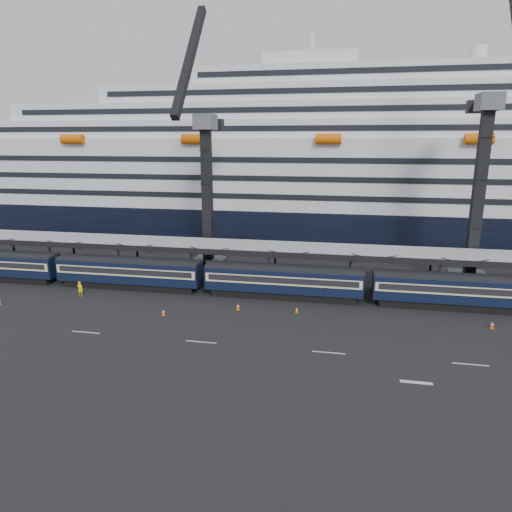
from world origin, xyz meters
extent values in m
plane|color=black|center=(0.00, 0.00, 0.00)|extent=(260.00, 260.00, 0.00)
cube|color=beige|center=(-26.00, -4.00, 0.01)|extent=(3.00, 0.15, 0.02)
cube|color=beige|center=(-14.00, -4.00, 0.01)|extent=(3.00, 0.15, 0.02)
cube|color=beige|center=(-2.00, -4.00, 0.01)|extent=(3.00, 0.15, 0.02)
cube|color=beige|center=(10.00, -4.00, 0.01)|extent=(3.00, 0.15, 0.02)
cube|color=beige|center=(5.00, -8.00, 0.01)|extent=(2.50, 0.40, 0.02)
cube|color=black|center=(-28.00, 10.00, 0.45)|extent=(17.48, 2.40, 0.90)
cube|color=black|center=(-28.00, 10.00, 2.25)|extent=(19.00, 2.80, 2.70)
cube|color=beige|center=(-28.00, 10.00, 2.55)|extent=(18.62, 2.92, 1.05)
cube|color=black|center=(-28.00, 10.00, 2.60)|extent=(17.86, 2.98, 0.70)
cube|color=black|center=(-28.00, 10.00, 3.75)|extent=(19.00, 2.50, 0.35)
cube|color=black|center=(-8.00, 10.00, 0.45)|extent=(17.48, 2.40, 0.90)
cube|color=black|center=(-8.00, 10.00, 2.25)|extent=(19.00, 2.80, 2.70)
cube|color=beige|center=(-8.00, 10.00, 2.55)|extent=(18.62, 2.92, 1.05)
cube|color=black|center=(-8.00, 10.00, 2.60)|extent=(17.86, 2.98, 0.70)
cube|color=black|center=(-8.00, 10.00, 3.75)|extent=(19.00, 2.50, 0.35)
cube|color=black|center=(12.00, 10.00, 0.45)|extent=(17.48, 2.40, 0.90)
cube|color=black|center=(12.00, 10.00, 2.25)|extent=(19.00, 2.80, 2.70)
cube|color=beige|center=(12.00, 10.00, 2.55)|extent=(18.62, 2.92, 1.05)
cube|color=black|center=(12.00, 10.00, 2.60)|extent=(17.86, 2.98, 0.70)
cube|color=black|center=(12.00, 10.00, 3.75)|extent=(19.00, 2.50, 0.35)
cube|color=gray|center=(0.00, 14.00, 5.40)|extent=(130.00, 6.00, 0.25)
cube|color=black|center=(0.00, 11.00, 5.10)|extent=(130.00, 0.25, 0.70)
cube|color=black|center=(0.00, 17.00, 5.10)|extent=(130.00, 0.25, 0.70)
cube|color=black|center=(-50.00, 16.80, 2.70)|extent=(0.25, 0.25, 5.40)
cube|color=black|center=(-40.00, 11.20, 2.70)|extent=(0.25, 0.25, 5.40)
cube|color=black|center=(-40.00, 16.80, 2.70)|extent=(0.25, 0.25, 5.40)
cube|color=black|center=(-30.00, 11.20, 2.70)|extent=(0.25, 0.25, 5.40)
cube|color=black|center=(-30.00, 16.80, 2.70)|extent=(0.25, 0.25, 5.40)
cube|color=black|center=(-20.00, 11.20, 2.70)|extent=(0.25, 0.25, 5.40)
cube|color=black|center=(-20.00, 16.80, 2.70)|extent=(0.25, 0.25, 5.40)
cube|color=black|center=(-10.00, 11.20, 2.70)|extent=(0.25, 0.25, 5.40)
cube|color=black|center=(-10.00, 16.80, 2.70)|extent=(0.25, 0.25, 5.40)
cube|color=black|center=(0.00, 11.20, 2.70)|extent=(0.25, 0.25, 5.40)
cube|color=black|center=(0.00, 16.80, 2.70)|extent=(0.25, 0.25, 5.40)
cube|color=black|center=(10.00, 11.20, 2.70)|extent=(0.25, 0.25, 5.40)
cube|color=black|center=(10.00, 16.80, 2.70)|extent=(0.25, 0.25, 5.40)
cube|color=black|center=(0.00, 46.00, 3.50)|extent=(200.00, 28.00, 7.00)
cube|color=silver|center=(0.00, 46.00, 13.00)|extent=(190.00, 26.88, 12.00)
cube|color=silver|center=(0.00, 46.00, 20.50)|extent=(160.00, 24.64, 3.00)
cube|color=black|center=(0.00, 33.63, 20.50)|extent=(153.60, 0.12, 0.90)
cube|color=silver|center=(0.00, 46.00, 23.50)|extent=(124.00, 21.84, 3.00)
cube|color=black|center=(0.00, 35.03, 23.50)|extent=(119.04, 0.12, 0.90)
cube|color=silver|center=(0.00, 46.00, 26.50)|extent=(90.00, 19.04, 3.00)
cube|color=black|center=(0.00, 36.43, 26.50)|extent=(86.40, 0.12, 0.90)
cube|color=silver|center=(0.00, 46.00, 29.50)|extent=(56.00, 16.24, 3.00)
cube|color=black|center=(0.00, 37.83, 29.50)|extent=(53.76, 0.12, 0.90)
cube|color=silver|center=(-8.00, 46.00, 32.00)|extent=(16.00, 12.00, 2.50)
cylinder|color=silver|center=(20.00, 46.00, 32.50)|extent=(2.80, 2.80, 3.00)
cylinder|color=#DB5D06|center=(-48.00, 31.96, 18.80)|extent=(4.00, 1.60, 1.60)
cylinder|color=#DB5D06|center=(-26.00, 31.96, 18.80)|extent=(4.00, 1.60, 1.60)
cylinder|color=#DB5D06|center=(-4.00, 31.96, 18.80)|extent=(4.00, 1.60, 1.60)
cylinder|color=#DB5D06|center=(18.00, 31.96, 18.80)|extent=(4.00, 1.60, 1.60)
cube|color=#4C4E53|center=(-20.00, 19.00, 1.00)|extent=(4.50, 4.50, 2.00)
cube|color=black|center=(-20.00, 19.00, 11.00)|extent=(1.30, 1.30, 18.00)
cube|color=#4C4E53|center=(-20.00, 19.00, 21.00)|extent=(2.60, 3.20, 2.00)
cube|color=black|center=(-20.00, 13.21, 27.89)|extent=(0.90, 12.26, 14.37)
cube|color=black|center=(-20.00, 21.52, 21.00)|extent=(0.90, 5.04, 0.90)
cube|color=black|center=(-20.00, 24.04, 20.80)|extent=(2.20, 1.60, 1.60)
cube|color=#4C4E53|center=(15.00, 18.00, 1.00)|extent=(4.50, 4.50, 2.00)
cube|color=black|center=(15.00, 18.00, 12.00)|extent=(1.30, 1.30, 20.00)
cube|color=#4C4E53|center=(15.00, 18.00, 23.00)|extent=(2.60, 3.20, 2.00)
cube|color=black|center=(15.00, 20.80, 23.00)|extent=(0.90, 5.60, 0.90)
cube|color=black|center=(15.00, 23.60, 22.80)|extent=(2.20, 1.60, 1.60)
imported|color=yellow|center=(-32.51, 5.80, 0.95)|extent=(0.71, 0.48, 1.91)
cube|color=#DB5D06|center=(-40.18, 1.34, 0.02)|extent=(0.34, 0.34, 0.04)
cube|color=#DB5D06|center=(-20.13, 1.80, 0.02)|extent=(0.37, 0.37, 0.04)
cone|color=#DB5D06|center=(-20.13, 1.80, 0.39)|extent=(0.31, 0.31, 0.71)
cylinder|color=white|center=(-20.13, 1.80, 0.39)|extent=(0.26, 0.26, 0.12)
cube|color=#DB5D06|center=(-5.85, 5.30, 0.02)|extent=(0.34, 0.34, 0.04)
cone|color=#DB5D06|center=(-5.85, 5.30, 0.36)|extent=(0.29, 0.29, 0.65)
cylinder|color=white|center=(-5.85, 5.30, 0.36)|extent=(0.24, 0.24, 0.11)
cube|color=#DB5D06|center=(-12.47, 4.92, 0.02)|extent=(0.40, 0.40, 0.04)
cone|color=#DB5D06|center=(-12.47, 4.92, 0.43)|extent=(0.34, 0.34, 0.77)
cylinder|color=white|center=(-12.47, 4.92, 0.43)|extent=(0.29, 0.29, 0.13)
cube|color=#DB5D06|center=(14.17, 4.67, 0.02)|extent=(0.40, 0.40, 0.04)
cone|color=#DB5D06|center=(14.17, 4.67, 0.42)|extent=(0.34, 0.34, 0.76)
cylinder|color=white|center=(14.17, 4.67, 0.42)|extent=(0.29, 0.29, 0.13)
camera|label=1|loc=(-1.41, -42.31, 18.62)|focal=32.00mm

